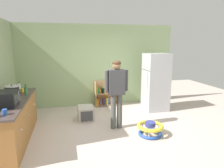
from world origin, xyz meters
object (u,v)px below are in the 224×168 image
at_px(bookshelf, 105,95).
at_px(red_cup, 12,90).
at_px(standing_person, 117,88).
at_px(microwave, 6,99).
at_px(green_glass_bottle, 26,91).
at_px(pet_carrier, 86,113).
at_px(crock_pot, 12,91).
at_px(kitchen_counter, 14,121).
at_px(banana_bunch, 13,99).
at_px(yellow_cup, 22,90).
at_px(refrigerator, 156,82).
at_px(clear_bottle, 19,88).
at_px(baby_walker, 150,129).
at_px(blue_cup, 5,112).

relative_size(bookshelf, red_cup, 8.95).
xyz_separation_m(standing_person, microwave, (-2.29, -0.54, 0.03)).
bearing_deg(microwave, green_glass_bottle, 76.23).
relative_size(pet_carrier, crock_pot, 1.81).
relative_size(kitchen_counter, standing_person, 1.43).
bearing_deg(banana_bunch, green_glass_bottle, 68.68).
distance_m(pet_carrier, yellow_cup, 1.74).
height_order(refrigerator, pet_carrier, refrigerator).
relative_size(kitchen_counter, yellow_cup, 25.30).
distance_m(banana_bunch, clear_bottle, 0.84).
height_order(kitchen_counter, microwave, microwave).
xyz_separation_m(kitchen_counter, pet_carrier, (1.62, 0.90, -0.27)).
bearing_deg(banana_bunch, microwave, -94.14).
xyz_separation_m(refrigerator, red_cup, (-4.04, -0.43, 0.06)).
xyz_separation_m(baby_walker, green_glass_bottle, (-2.74, 0.84, 0.84)).
distance_m(kitchen_counter, baby_walker, 3.00).
height_order(bookshelf, banana_bunch, banana_bunch).
bearing_deg(microwave, kitchen_counter, 92.84).
bearing_deg(standing_person, blue_cup, -154.29).
bearing_deg(clear_bottle, yellow_cup, -49.23).
bearing_deg(kitchen_counter, standing_person, 3.41).
distance_m(kitchen_counter, green_glass_bottle, 0.71).
bearing_deg(baby_walker, standing_person, 138.87).
distance_m(microwave, red_cup, 1.27).
relative_size(bookshelf, baby_walker, 1.41).
bearing_deg(green_glass_bottle, microwave, -103.77).
xyz_separation_m(microwave, green_glass_bottle, (0.20, 0.81, -0.04)).
bearing_deg(bookshelf, banana_bunch, -138.42).
bearing_deg(banana_bunch, red_cup, 104.16).
bearing_deg(bookshelf, yellow_cup, -150.16).
bearing_deg(crock_pot, yellow_cup, 60.20).
bearing_deg(kitchen_counter, crock_pot, 101.07).
relative_size(kitchen_counter, banana_bunch, 15.42).
height_order(baby_walker, microwave, microwave).
relative_size(kitchen_counter, clear_bottle, 9.77).
relative_size(kitchen_counter, green_glass_bottle, 9.77).
distance_m(microwave, crock_pot, 0.85).
height_order(banana_bunch, blue_cup, blue_cup).
distance_m(banana_bunch, blue_cup, 0.88).
distance_m(kitchen_counter, refrigerator, 4.09).
distance_m(kitchen_counter, banana_bunch, 0.48).
distance_m(clear_bottle, red_cup, 0.19).
bearing_deg(refrigerator, yellow_cup, -171.60).
xyz_separation_m(microwave, crock_pot, (-0.11, 0.84, -0.03)).
relative_size(bookshelf, yellow_cup, 8.95).
height_order(baby_walker, pet_carrier, pet_carrier).
bearing_deg(microwave, red_cup, 98.89).
xyz_separation_m(bookshelf, green_glass_bottle, (-2.18, -1.64, 0.63)).
bearing_deg(clear_bottle, pet_carrier, 3.40).
bearing_deg(banana_bunch, refrigerator, 18.95).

